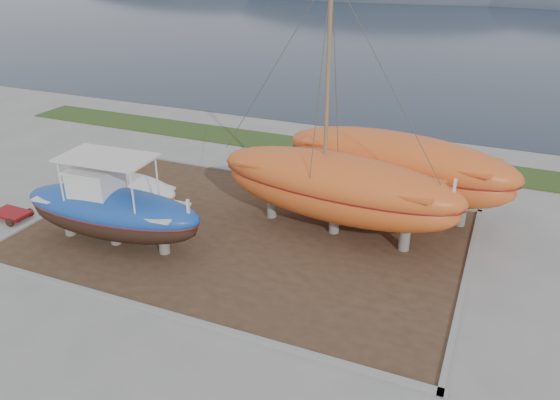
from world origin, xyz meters
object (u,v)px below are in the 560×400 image
at_px(orange_sailboat, 339,114).
at_px(red_trailer, 12,215).
at_px(blue_caique, 111,201).
at_px(orange_bare_hull, 396,174).
at_px(white_dinghy, 141,192).

bearing_deg(orange_sailboat, red_trailer, -156.56).
height_order(blue_caique, red_trailer, blue_caique).
distance_m(blue_caique, red_trailer, 6.12).
distance_m(blue_caique, orange_bare_hull, 12.49).
relative_size(blue_caique, red_trailer, 3.18).
xyz_separation_m(blue_caique, red_trailer, (-5.85, 0.02, -1.80)).
height_order(blue_caique, orange_sailboat, orange_sailboat).
xyz_separation_m(orange_sailboat, red_trailer, (-13.84, -4.45, -5.10)).
bearing_deg(red_trailer, orange_bare_hull, 28.02).
bearing_deg(orange_bare_hull, orange_sailboat, -110.84).
distance_m(orange_sailboat, orange_bare_hull, 5.08).
height_order(orange_bare_hull, red_trailer, orange_bare_hull).
height_order(white_dinghy, red_trailer, white_dinghy).
bearing_deg(orange_sailboat, orange_bare_hull, 66.63).
relative_size(orange_sailboat, red_trailer, 4.27).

